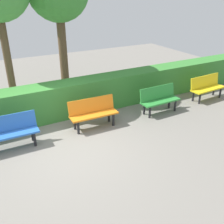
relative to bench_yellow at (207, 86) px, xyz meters
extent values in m
plane|color=gray|center=(5.65, 0.64, -0.48)|extent=(20.80, 20.80, 0.00)
cube|color=yellow|center=(0.00, 0.07, -0.06)|extent=(1.43, 0.49, 0.05)
cube|color=yellow|center=(0.01, -0.12, 0.17)|extent=(1.42, 0.18, 0.42)
cylinder|color=black|center=(-0.57, 0.20, -0.28)|extent=(0.07, 0.07, 0.39)
cylinder|color=black|center=(-0.55, -0.10, -0.28)|extent=(0.07, 0.07, 0.39)
cylinder|color=black|center=(0.55, 0.25, -0.28)|extent=(0.07, 0.07, 0.39)
cylinder|color=black|center=(0.56, -0.05, -0.28)|extent=(0.07, 0.07, 0.39)
cube|color=#2D8C38|center=(2.25, 0.16, -0.06)|extent=(1.36, 0.44, 0.05)
cube|color=#2D8C38|center=(2.25, -0.03, 0.17)|extent=(1.36, 0.14, 0.42)
cylinder|color=black|center=(1.72, 0.30, -0.28)|extent=(0.07, 0.07, 0.39)
cylinder|color=black|center=(1.72, 0.00, -0.28)|extent=(0.07, 0.07, 0.39)
cylinder|color=black|center=(2.77, 0.31, -0.28)|extent=(0.07, 0.07, 0.39)
cylinder|color=black|center=(2.78, 0.01, -0.28)|extent=(0.07, 0.07, 0.39)
cube|color=orange|center=(4.58, 0.04, -0.06)|extent=(1.42, 0.47, 0.05)
cube|color=orange|center=(4.57, -0.15, 0.17)|extent=(1.41, 0.18, 0.42)
cylinder|color=black|center=(4.03, 0.21, -0.28)|extent=(0.07, 0.07, 0.39)
cylinder|color=black|center=(4.02, -0.09, -0.28)|extent=(0.07, 0.07, 0.39)
cylinder|color=black|center=(5.14, 0.17, -0.28)|extent=(0.07, 0.07, 0.39)
cylinder|color=black|center=(5.13, -0.13, -0.28)|extent=(0.07, 0.07, 0.39)
cube|color=blue|center=(6.93, 0.04, -0.06)|extent=(1.46, 0.45, 0.05)
cube|color=blue|center=(6.93, -0.15, 0.17)|extent=(1.45, 0.15, 0.42)
cylinder|color=black|center=(6.36, 0.20, -0.28)|extent=(0.07, 0.07, 0.39)
cylinder|color=black|center=(6.36, -0.10, -0.28)|extent=(0.07, 0.07, 0.39)
cube|color=#387F33|center=(4.62, -1.16, 0.07)|extent=(16.80, 0.77, 1.10)
cylinder|color=brown|center=(4.46, -2.76, 1.06)|extent=(0.30, 0.30, 3.08)
cylinder|color=brown|center=(6.37, -2.60, 1.11)|extent=(0.24, 0.24, 3.19)
camera|label=1|loc=(7.31, 6.16, 3.24)|focal=41.12mm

